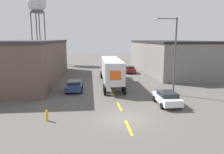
{
  "coord_description": "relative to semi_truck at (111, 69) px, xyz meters",
  "views": [
    {
      "loc": [
        -2.82,
        -17.11,
        6.62
      ],
      "look_at": [
        -0.22,
        8.59,
        2.08
      ],
      "focal_mm": 35.0,
      "sensor_mm": 36.0,
      "label": 1
    }
  ],
  "objects": [
    {
      "name": "water_tower",
      "position": [
        -16.61,
        29.73,
        13.11
      ],
      "size": [
        4.93,
        4.93,
        18.26
      ],
      "color": "#47474C",
      "rests_on": "ground_plane"
    },
    {
      "name": "fire_hydrant",
      "position": [
        -6.57,
        -14.01,
        -1.86
      ],
      "size": [
        0.22,
        0.22,
        0.93
      ],
      "color": "gold",
      "rests_on": "ground_plane"
    },
    {
      "name": "warehouse_right",
      "position": [
        13.87,
        12.07,
        0.79
      ],
      "size": [
        12.3,
        25.22,
        6.22
      ],
      "color": "slate",
      "rests_on": "ground_plane"
    },
    {
      "name": "road_centerline",
      "position": [
        -0.16,
        -10.72,
        -2.32
      ],
      "size": [
        0.2,
        13.49,
        0.01
      ],
      "color": "gold",
      "rests_on": "ground_plane"
    },
    {
      "name": "semi_truck",
      "position": [
        0.0,
        0.0,
        0.0
      ],
      "size": [
        2.85,
        14.31,
        3.84
      ],
      "rotation": [
        0.0,
        0.0,
        -0.02
      ],
      "color": "navy",
      "rests_on": "ground_plane"
    },
    {
      "name": "ground_plane",
      "position": [
        -0.16,
        -14.31,
        -2.32
      ],
      "size": [
        160.0,
        160.0,
        0.0
      ],
      "primitive_type": "plane",
      "color": "#56514C"
    },
    {
      "name": "warehouse_left",
      "position": [
        -13.03,
        5.04,
        0.87
      ],
      "size": [
        9.99,
        26.13,
        6.37
      ],
      "color": "brown",
      "rests_on": "ground_plane"
    },
    {
      "name": "parked_car_right_near",
      "position": [
        4.7,
        -10.75,
        -1.59
      ],
      "size": [
        2.06,
        4.13,
        1.37
      ],
      "color": "silver",
      "rests_on": "ground_plane"
    },
    {
      "name": "parked_car_left_far",
      "position": [
        -5.01,
        -3.87,
        -1.59
      ],
      "size": [
        2.06,
        4.13,
        1.37
      ],
      "color": "navy",
      "rests_on": "ground_plane"
    },
    {
      "name": "parked_car_right_far",
      "position": [
        4.7,
        10.54,
        -1.59
      ],
      "size": [
        2.06,
        4.13,
        1.37
      ],
      "color": "maroon",
      "rests_on": "ground_plane"
    },
    {
      "name": "street_lamp",
      "position": [
        6.57,
        -6.93,
        2.86
      ],
      "size": [
        2.74,
        0.32,
        9.0
      ],
      "color": "#4C4C51",
      "rests_on": "ground_plane"
    }
  ]
}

